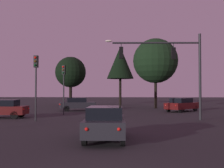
{
  "coord_description": "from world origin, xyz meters",
  "views": [
    {
      "loc": [
        0.57,
        -5.93,
        2.18
      ],
      "look_at": [
        -1.04,
        20.5,
        2.93
      ],
      "focal_mm": 45.0,
      "sensor_mm": 36.0,
      "label": 1
    }
  ],
  "objects_px": {
    "car_far_lane": "(182,104)",
    "traffic_signal_mast_arm": "(171,61)",
    "traffic_light_corner_right": "(36,75)",
    "car_nearside_lane": "(105,123)",
    "car_crossing_right": "(3,109)",
    "car_parked_lot": "(77,104)",
    "tree_behind_sign": "(71,72)",
    "tree_center_horizon": "(155,61)",
    "tree_left_far": "(120,63)",
    "traffic_light_corner_left": "(64,80)"
  },
  "relations": [
    {
      "from": "traffic_light_corner_right",
      "to": "car_nearside_lane",
      "type": "distance_m",
      "value": 10.08
    },
    {
      "from": "traffic_light_corner_right",
      "to": "car_parked_lot",
      "type": "xyz_separation_m",
      "value": [
        0.97,
        11.57,
        -2.65
      ]
    },
    {
      "from": "tree_left_far",
      "to": "tree_center_horizon",
      "type": "bearing_deg",
      "value": -58.44
    },
    {
      "from": "traffic_signal_mast_arm",
      "to": "tree_center_horizon",
      "type": "bearing_deg",
      "value": 89.14
    },
    {
      "from": "car_far_lane",
      "to": "traffic_signal_mast_arm",
      "type": "bearing_deg",
      "value": -104.92
    },
    {
      "from": "traffic_light_corner_right",
      "to": "traffic_light_corner_left",
      "type": "bearing_deg",
      "value": 82.75
    },
    {
      "from": "tree_center_horizon",
      "to": "tree_behind_sign",
      "type": "bearing_deg",
      "value": 152.63
    },
    {
      "from": "car_crossing_right",
      "to": "car_parked_lot",
      "type": "height_order",
      "value": "same"
    },
    {
      "from": "car_nearside_lane",
      "to": "tree_behind_sign",
      "type": "height_order",
      "value": "tree_behind_sign"
    },
    {
      "from": "traffic_signal_mast_arm",
      "to": "tree_center_horizon",
      "type": "height_order",
      "value": "tree_center_horizon"
    },
    {
      "from": "car_far_lane",
      "to": "traffic_light_corner_left",
      "type": "bearing_deg",
      "value": -156.87
    },
    {
      "from": "traffic_signal_mast_arm",
      "to": "traffic_light_corner_right",
      "type": "bearing_deg",
      "value": -172.04
    },
    {
      "from": "traffic_signal_mast_arm",
      "to": "traffic_light_corner_right",
      "type": "distance_m",
      "value": 10.38
    },
    {
      "from": "tree_behind_sign",
      "to": "tree_center_horizon",
      "type": "height_order",
      "value": "tree_center_horizon"
    },
    {
      "from": "traffic_light_corner_right",
      "to": "tree_left_far",
      "type": "relative_size",
      "value": 0.51
    },
    {
      "from": "traffic_light_corner_right",
      "to": "car_far_lane",
      "type": "bearing_deg",
      "value": 40.57
    },
    {
      "from": "traffic_light_corner_left",
      "to": "car_nearside_lane",
      "type": "distance_m",
      "value": 14.71
    },
    {
      "from": "traffic_light_corner_left",
      "to": "car_nearside_lane",
      "type": "bearing_deg",
      "value": -69.33
    },
    {
      "from": "car_crossing_right",
      "to": "car_parked_lot",
      "type": "relative_size",
      "value": 0.95
    },
    {
      "from": "traffic_light_corner_right",
      "to": "car_crossing_right",
      "type": "relative_size",
      "value": 1.19
    },
    {
      "from": "car_nearside_lane",
      "to": "car_far_lane",
      "type": "height_order",
      "value": "same"
    },
    {
      "from": "car_crossing_right",
      "to": "car_nearside_lane",
      "type": "bearing_deg",
      "value": -47.04
    },
    {
      "from": "car_nearside_lane",
      "to": "tree_left_far",
      "type": "height_order",
      "value": "tree_left_far"
    },
    {
      "from": "tree_left_far",
      "to": "tree_center_horizon",
      "type": "height_order",
      "value": "tree_left_far"
    },
    {
      "from": "car_far_lane",
      "to": "tree_center_horizon",
      "type": "height_order",
      "value": "tree_center_horizon"
    },
    {
      "from": "tree_center_horizon",
      "to": "traffic_signal_mast_arm",
      "type": "bearing_deg",
      "value": -90.86
    },
    {
      "from": "traffic_signal_mast_arm",
      "to": "tree_behind_sign",
      "type": "bearing_deg",
      "value": 119.53
    },
    {
      "from": "traffic_light_corner_left",
      "to": "car_far_lane",
      "type": "xyz_separation_m",
      "value": [
        12.01,
        5.13,
        -2.53
      ]
    },
    {
      "from": "traffic_light_corner_right",
      "to": "car_nearside_lane",
      "type": "relative_size",
      "value": 1.15
    },
    {
      "from": "traffic_signal_mast_arm",
      "to": "tree_behind_sign",
      "type": "distance_m",
      "value": 25.52
    },
    {
      "from": "traffic_light_corner_right",
      "to": "car_nearside_lane",
      "type": "height_order",
      "value": "traffic_light_corner_right"
    },
    {
      "from": "traffic_light_corner_left",
      "to": "traffic_light_corner_right",
      "type": "xyz_separation_m",
      "value": [
        -0.74,
        -5.78,
        0.12
      ]
    },
    {
      "from": "car_parked_lot",
      "to": "car_nearside_lane",
      "type": "bearing_deg",
      "value": -75.83
    },
    {
      "from": "traffic_signal_mast_arm",
      "to": "traffic_light_corner_right",
      "type": "height_order",
      "value": "traffic_signal_mast_arm"
    },
    {
      "from": "traffic_light_corner_right",
      "to": "car_crossing_right",
      "type": "xyz_separation_m",
      "value": [
        -3.58,
        2.36,
        -2.65
      ]
    },
    {
      "from": "car_crossing_right",
      "to": "car_far_lane",
      "type": "distance_m",
      "value": 18.43
    },
    {
      "from": "car_parked_lot",
      "to": "tree_left_far",
      "type": "bearing_deg",
      "value": 71.4
    },
    {
      "from": "car_nearside_lane",
      "to": "car_far_lane",
      "type": "bearing_deg",
      "value": 69.75
    },
    {
      "from": "traffic_signal_mast_arm",
      "to": "tree_behind_sign",
      "type": "xyz_separation_m",
      "value": [
        -12.58,
        22.2,
        0.73
      ]
    },
    {
      "from": "traffic_signal_mast_arm",
      "to": "car_far_lane",
      "type": "bearing_deg",
      "value": 75.08
    },
    {
      "from": "traffic_light_corner_left",
      "to": "car_far_lane",
      "type": "distance_m",
      "value": 13.3
    },
    {
      "from": "traffic_signal_mast_arm",
      "to": "tree_center_horizon",
      "type": "xyz_separation_m",
      "value": [
        0.23,
        15.57,
        1.72
      ]
    },
    {
      "from": "car_crossing_right",
      "to": "tree_left_far",
      "type": "relative_size",
      "value": 0.43
    },
    {
      "from": "traffic_light_corner_left",
      "to": "car_nearside_lane",
      "type": "height_order",
      "value": "traffic_light_corner_left"
    },
    {
      "from": "tree_left_far",
      "to": "traffic_light_corner_right",
      "type": "bearing_deg",
      "value": -102.39
    },
    {
      "from": "car_far_lane",
      "to": "car_parked_lot",
      "type": "height_order",
      "value": "same"
    },
    {
      "from": "car_crossing_right",
      "to": "car_parked_lot",
      "type": "xyz_separation_m",
      "value": [
        4.55,
        9.21,
        -0.0
      ]
    },
    {
      "from": "car_far_lane",
      "to": "car_crossing_right",
      "type": "bearing_deg",
      "value": -152.35
    },
    {
      "from": "tree_behind_sign",
      "to": "tree_center_horizon",
      "type": "xyz_separation_m",
      "value": [
        12.81,
        -6.63,
        0.99
      ]
    },
    {
      "from": "traffic_light_corner_left",
      "to": "car_far_lane",
      "type": "height_order",
      "value": "traffic_light_corner_left"
    }
  ]
}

